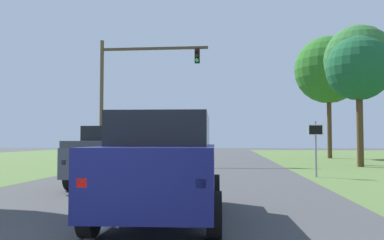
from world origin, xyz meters
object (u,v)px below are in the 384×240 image
(extra_tree_1, at_px, (359,69))
(extra_tree_2, at_px, (328,70))
(oak_tree_right, at_px, (359,60))
(crossing_suv_far, at_px, (119,148))
(keep_moving_sign, at_px, (316,141))
(red_suv_near, at_px, (164,164))
(traffic_light, at_px, (128,82))
(pickup_truck_lead, at_px, (118,155))

(extra_tree_1, xyz_separation_m, extra_tree_2, (0.88, 10.77, 1.78))
(oak_tree_right, xyz_separation_m, crossing_suv_far, (-15.71, 3.87, -5.36))
(extra_tree_2, bearing_deg, keep_moving_sign, -104.96)
(crossing_suv_far, bearing_deg, red_suv_near, -72.26)
(traffic_light, bearing_deg, extra_tree_2, 30.07)
(red_suv_near, distance_m, oak_tree_right, 20.18)
(oak_tree_right, height_order, extra_tree_1, oak_tree_right)
(oak_tree_right, bearing_deg, keep_moving_sign, -117.45)
(traffic_light, distance_m, extra_tree_1, 13.98)
(pickup_truck_lead, xyz_separation_m, keep_moving_sign, (7.14, 3.67, 0.47))
(red_suv_near, relative_size, oak_tree_right, 0.58)
(red_suv_near, xyz_separation_m, extra_tree_1, (8.46, 15.80, 4.45))
(pickup_truck_lead, height_order, extra_tree_1, extra_tree_1)
(pickup_truck_lead, xyz_separation_m, oak_tree_right, (11.36, 11.81, 5.32))
(keep_moving_sign, bearing_deg, crossing_suv_far, 133.70)
(keep_moving_sign, xyz_separation_m, crossing_suv_far, (-11.48, 12.01, -0.51))
(pickup_truck_lead, relative_size, crossing_suv_far, 1.15)
(traffic_light, xyz_separation_m, keep_moving_sign, (10.03, -8.89, -3.79))
(crossing_suv_far, bearing_deg, oak_tree_right, -13.86)
(red_suv_near, relative_size, extra_tree_2, 0.48)
(extra_tree_1, bearing_deg, extra_tree_2, 85.31)
(extra_tree_1, bearing_deg, red_suv_near, -118.17)
(keep_moving_sign, distance_m, crossing_suv_far, 16.62)
(pickup_truck_lead, bearing_deg, traffic_light, 102.96)
(traffic_light, xyz_separation_m, crossing_suv_far, (-1.45, 3.12, -4.30))
(keep_moving_sign, height_order, extra_tree_1, extra_tree_1)
(keep_moving_sign, xyz_separation_m, oak_tree_right, (4.23, 8.14, 4.85))
(keep_moving_sign, xyz_separation_m, extra_tree_1, (3.76, 6.62, 4.04))
(oak_tree_right, bearing_deg, extra_tree_2, 87.41)
(traffic_light, bearing_deg, pickup_truck_lead, -77.04)
(keep_moving_sign, relative_size, extra_tree_1, 0.31)
(red_suv_near, height_order, crossing_suv_far, red_suv_near)
(pickup_truck_lead, relative_size, extra_tree_2, 0.51)
(red_suv_near, distance_m, extra_tree_2, 28.84)
(pickup_truck_lead, relative_size, oak_tree_right, 0.62)
(pickup_truck_lead, height_order, traffic_light, traffic_light)
(pickup_truck_lead, bearing_deg, oak_tree_right, 46.09)
(keep_moving_sign, bearing_deg, traffic_light, 138.42)
(red_suv_near, xyz_separation_m, crossing_suv_far, (-6.78, 21.19, -0.10))
(pickup_truck_lead, relative_size, traffic_light, 0.64)
(red_suv_near, relative_size, extra_tree_1, 0.66)
(pickup_truck_lead, height_order, keep_moving_sign, keep_moving_sign)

